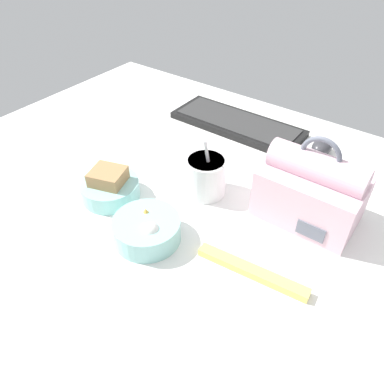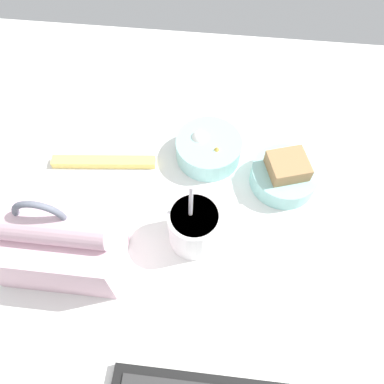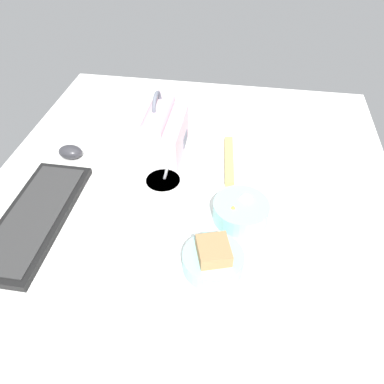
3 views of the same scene
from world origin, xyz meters
TOP-DOWN VIEW (x-y plane):
  - desk_surface at (0.00, 0.00)cm, footprint 140.00×110.00cm
  - keyboard at (-8.15, 35.74)cm, footprint 38.89×14.83cm
  - lunch_bag at (23.74, 11.42)cm, footprint 20.56×14.08cm
  - soup_cup at (1.54, 5.30)cm, footprint 9.35×9.35cm
  - bento_bowl_sandwich at (-15.03, -9.00)cm, footprint 13.30×13.30cm
  - bento_bowl_snacks at (0.56, -13.89)cm, footprint 13.67×13.67cm
  - computer_mouse at (17.21, 36.82)cm, footprint 4.95×7.03cm
  - chopstick_case at (22.19, -9.35)cm, footprint 21.73×4.58cm

SIDE VIEW (x-z plane):
  - desk_surface at x=0.00cm, z-range 0.00..2.00cm
  - chopstick_case at x=22.19cm, z-range 2.00..3.60cm
  - keyboard at x=-8.15cm, z-range 1.97..4.07cm
  - computer_mouse at x=17.21cm, z-range 2.00..5.91cm
  - bento_bowl_snacks at x=0.56cm, z-range 1.57..7.63cm
  - bento_bowl_sandwich at x=-15.03cm, z-range 1.07..8.37cm
  - soup_cup at x=1.54cm, z-range -0.80..14.28cm
  - lunch_bag at x=23.74cm, z-range -0.76..19.03cm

